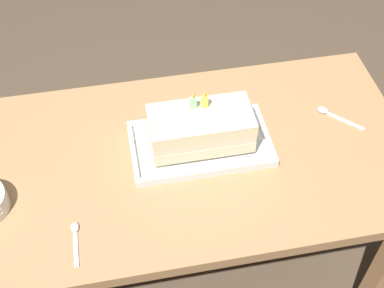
{
  "coord_description": "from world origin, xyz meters",
  "views": [
    {
      "loc": [
        -0.14,
        -0.88,
        1.83
      ],
      "look_at": [
        0.03,
        0.01,
        0.78
      ],
      "focal_mm": 49.13,
      "sensor_mm": 36.0,
      "label": 1
    }
  ],
  "objects_px": {
    "foil_tray": "(200,145)",
    "serving_spoon_by_bowls": "(75,234)",
    "birthday_cake": "(201,128)",
    "serving_spoon_near_tray": "(329,113)"
  },
  "relations": [
    {
      "from": "foil_tray",
      "to": "serving_spoon_by_bowls",
      "type": "bearing_deg",
      "value": -147.97
    },
    {
      "from": "birthday_cake",
      "to": "serving_spoon_near_tray",
      "type": "relative_size",
      "value": 2.35
    },
    {
      "from": "birthday_cake",
      "to": "serving_spoon_by_bowls",
      "type": "height_order",
      "value": "birthday_cake"
    },
    {
      "from": "birthday_cake",
      "to": "serving_spoon_by_bowls",
      "type": "distance_m",
      "value": 0.41
    },
    {
      "from": "serving_spoon_by_bowls",
      "to": "serving_spoon_near_tray",
      "type": "bearing_deg",
      "value": 20.09
    },
    {
      "from": "serving_spoon_near_tray",
      "to": "serving_spoon_by_bowls",
      "type": "xyz_separation_m",
      "value": [
        -0.73,
        -0.27,
        -0.0
      ]
    },
    {
      "from": "foil_tray",
      "to": "birthday_cake",
      "type": "xyz_separation_m",
      "value": [
        -0.0,
        0.0,
        0.07
      ]
    },
    {
      "from": "birthday_cake",
      "to": "foil_tray",
      "type": "bearing_deg",
      "value": -90.0
    },
    {
      "from": "foil_tray",
      "to": "birthday_cake",
      "type": "relative_size",
      "value": 1.4
    },
    {
      "from": "serving_spoon_near_tray",
      "to": "birthday_cake",
      "type": "bearing_deg",
      "value": -172.46
    }
  ]
}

